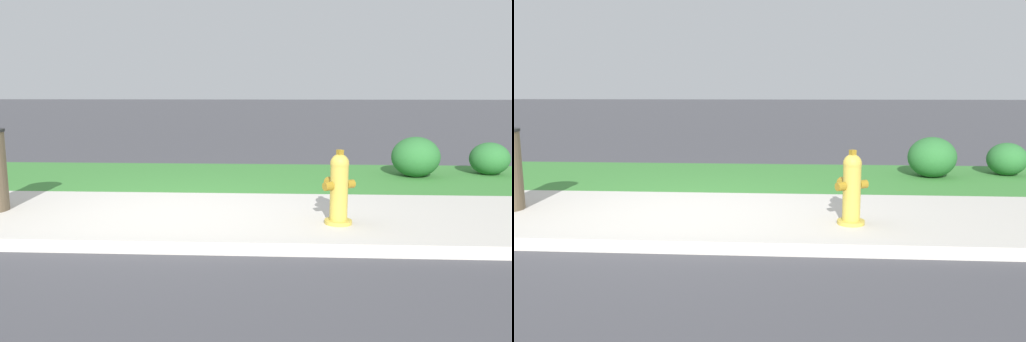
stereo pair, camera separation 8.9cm
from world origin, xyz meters
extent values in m
plane|color=#424247|center=(0.00, 0.00, 0.00)|extent=(120.00, 120.00, 0.00)
cube|color=#BCB7AD|center=(0.00, 0.00, 0.01)|extent=(18.00, 2.37, 0.01)
cube|color=#387A33|center=(0.00, 2.54, 0.00)|extent=(18.00, 2.70, 0.01)
cube|color=#BCB7AD|center=(0.00, -1.27, 0.06)|extent=(18.00, 0.16, 0.12)
cylinder|color=gold|center=(1.88, -0.29, 0.03)|extent=(0.29, 0.29, 0.05)
cylinder|color=gold|center=(1.88, -0.29, 0.35)|extent=(0.19, 0.19, 0.60)
sphere|color=gold|center=(1.88, -0.29, 0.65)|extent=(0.20, 0.20, 0.20)
cube|color=olive|center=(1.88, -0.29, 0.77)|extent=(0.08, 0.08, 0.06)
cylinder|color=olive|center=(1.76, -0.36, 0.42)|extent=(0.12, 0.12, 0.09)
cylinder|color=olive|center=(2.00, -0.22, 0.42)|extent=(0.12, 0.12, 0.09)
cylinder|color=olive|center=(1.80, -0.17, 0.42)|extent=(0.15, 0.15, 0.12)
ellipsoid|color=#28662D|center=(3.44, 2.67, 0.32)|extent=(0.76, 0.76, 0.65)
ellipsoid|color=#28662D|center=(4.72, 2.93, 0.27)|extent=(0.63, 0.63, 0.54)
camera|label=1|loc=(1.27, -5.42, 1.42)|focal=35.00mm
camera|label=2|loc=(1.36, -5.42, 1.42)|focal=35.00mm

